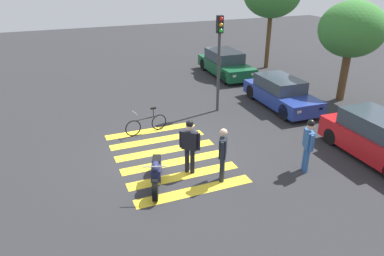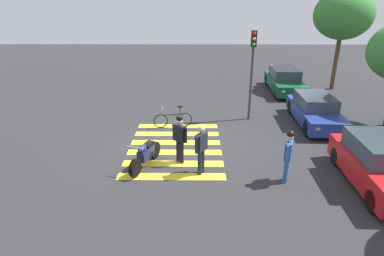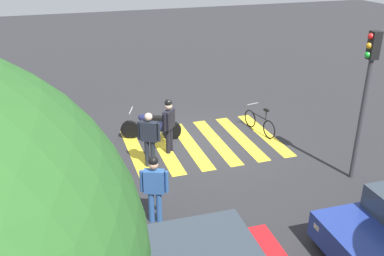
% 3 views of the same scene
% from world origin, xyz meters
% --- Properties ---
extents(ground_plane, '(60.00, 60.00, 0.00)m').
position_xyz_m(ground_plane, '(0.00, 0.00, 0.00)').
color(ground_plane, '#2B2B2D').
extents(police_motorcycle, '(1.97, 0.93, 1.02)m').
position_xyz_m(police_motorcycle, '(1.54, -0.93, 0.45)').
color(police_motorcycle, black).
rests_on(police_motorcycle, ground_plane).
extents(leaning_bicycle, '(0.48, 1.72, 0.98)m').
position_xyz_m(leaning_bicycle, '(-2.14, -0.21, 0.36)').
color(leaning_bicycle, black).
rests_on(leaning_bicycle, ground_plane).
extents(officer_on_foot, '(0.47, 0.53, 1.78)m').
position_xyz_m(officer_on_foot, '(1.23, 0.24, 1.03)').
color(officer_on_foot, black).
rests_on(officer_on_foot, ground_plane).
extents(officer_by_motorcycle, '(0.59, 0.43, 1.70)m').
position_xyz_m(officer_by_motorcycle, '(2.02, 0.97, 0.98)').
color(officer_by_motorcycle, '#1E232D').
rests_on(officer_by_motorcycle, ground_plane).
extents(pedestrian_bystander, '(0.62, 0.36, 1.75)m').
position_xyz_m(pedestrian_bystander, '(2.51, 3.64, 1.01)').
color(pedestrian_bystander, '#2D5999').
rests_on(pedestrian_bystander, ground_plane).
extents(crosswalk_stripes, '(4.95, 3.57, 0.01)m').
position_xyz_m(crosswalk_stripes, '(0.00, 0.00, 0.00)').
color(crosswalk_stripes, yellow).
rests_on(crosswalk_stripes, ground_plane).
extents(car_green_compact, '(4.63, 1.88, 1.42)m').
position_xyz_m(car_green_compact, '(-8.31, 6.32, 0.68)').
color(car_green_compact, black).
rests_on(car_green_compact, ground_plane).
extents(car_blue_hatchback, '(4.27, 1.79, 1.32)m').
position_xyz_m(car_blue_hatchback, '(-2.65, 6.28, 0.64)').
color(car_blue_hatchback, black).
rests_on(car_blue_hatchback, ground_plane).
extents(car_red_convertible, '(4.01, 1.80, 1.49)m').
position_xyz_m(car_red_convertible, '(2.67, 6.40, 0.70)').
color(car_red_convertible, black).
rests_on(car_red_convertible, ground_plane).
extents(traffic_light_pole, '(0.34, 0.26, 4.11)m').
position_xyz_m(traffic_light_pole, '(-3.23, 3.36, 2.77)').
color(traffic_light_pole, '#38383D').
rests_on(traffic_light_pole, ground_plane).
extents(street_tree_mid, '(2.95, 2.95, 4.59)m').
position_xyz_m(street_tree_mid, '(-2.32, 9.53, 3.31)').
color(street_tree_mid, brown).
rests_on(street_tree_mid, ground_plane).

